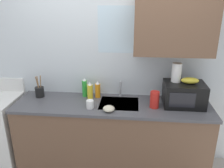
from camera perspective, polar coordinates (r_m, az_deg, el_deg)
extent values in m
cube|color=silver|center=(2.98, 0.65, 4.13)|extent=(3.10, 0.10, 2.50)
cube|color=brown|center=(2.69, 14.98, 13.44)|extent=(0.87, 0.32, 0.62)
cube|color=silver|center=(2.84, 2.33, 13.09)|extent=(0.56, 0.02, 0.55)
cube|color=brown|center=(3.01, 0.00, -12.92)|extent=(2.30, 0.60, 0.86)
cube|color=#4C4C51|center=(2.79, 0.00, -5.16)|extent=(2.33, 0.63, 0.03)
cube|color=#9EA0A5|center=(2.82, 1.72, -6.02)|extent=(0.46, 0.38, 0.14)
cylinder|color=#B2B5BA|center=(2.95, 2.05, -1.18)|extent=(0.03, 0.03, 0.20)
cube|color=white|center=(3.47, -25.21, -0.04)|extent=(0.60, 0.04, 0.18)
cube|color=black|center=(2.82, 17.16, -2.41)|extent=(0.46, 0.34, 0.27)
cube|color=black|center=(2.66, 16.79, -3.82)|extent=(0.28, 0.01, 0.17)
ellipsoid|color=gold|center=(2.78, 18.53, 0.81)|extent=(0.20, 0.11, 0.07)
cylinder|color=white|center=(2.77, 15.46, 2.73)|extent=(0.11, 0.11, 0.22)
cylinder|color=orange|center=(2.93, -3.50, -1.62)|extent=(0.07, 0.07, 0.18)
cone|color=white|center=(2.89, -3.55, 0.34)|extent=(0.05, 0.05, 0.04)
cylinder|color=yellow|center=(2.91, -5.37, -1.84)|extent=(0.07, 0.07, 0.17)
cone|color=white|center=(2.88, -5.44, 0.10)|extent=(0.05, 0.05, 0.04)
cylinder|color=green|center=(2.97, -6.71, -1.09)|extent=(0.06, 0.06, 0.21)
cone|color=white|center=(2.93, -6.80, 1.15)|extent=(0.05, 0.05, 0.04)
cylinder|color=red|center=(2.70, 10.36, -3.78)|extent=(0.10, 0.10, 0.19)
cylinder|color=white|center=(2.67, -5.39, -4.96)|extent=(0.08, 0.08, 0.09)
cylinder|color=black|center=(3.08, -17.26, -1.87)|extent=(0.11, 0.11, 0.13)
cylinder|color=olive|center=(3.06, -17.70, -0.28)|extent=(0.03, 0.04, 0.23)
cylinder|color=olive|center=(3.05, -17.07, -0.17)|extent=(0.03, 0.03, 0.24)
cylinder|color=olive|center=(3.03, -17.59, -0.37)|extent=(0.02, 0.02, 0.24)
ellipsoid|color=beige|center=(2.59, -0.81, -6.04)|extent=(0.13, 0.13, 0.06)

